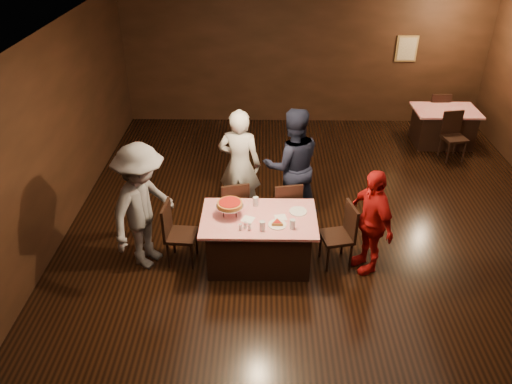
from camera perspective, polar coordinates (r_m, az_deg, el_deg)
room at (r=6.53m, az=8.84°, el=8.28°), size 10.00×10.04×3.02m
main_table at (r=7.12m, az=0.32°, el=-5.50°), size 1.60×1.00×0.77m
back_table at (r=11.27m, az=20.57°, el=6.99°), size 1.30×0.90×0.77m
chair_far_left at (r=7.70m, az=-2.59°, el=-1.58°), size 0.51×0.51×0.95m
chair_far_right at (r=7.69m, az=3.38°, el=-1.64°), size 0.49×0.49×0.95m
chair_end_left at (r=7.16m, az=-8.54°, el=-4.77°), size 0.45×0.45×0.95m
chair_end_right at (r=7.14m, az=9.22°, el=-4.94°), size 0.50×0.50×0.95m
chair_back_near at (r=10.64m, az=21.73°, el=5.86°), size 0.49×0.49×0.95m
chair_back_far at (r=11.76m, az=19.81°, el=8.60°), size 0.43×0.43×0.95m
diner_white_jacket at (r=7.89m, az=-1.87°, el=3.12°), size 0.74×0.55×1.86m
diner_navy_hoodie at (r=7.84m, az=4.15°, el=3.04°), size 1.03×0.86×1.90m
diner_grey_knit at (r=6.98m, az=-12.79°, el=-1.68°), size 1.14×1.39×1.87m
diner_red_shirt at (r=6.98m, az=12.98°, el=-3.26°), size 0.71×1.00×1.57m
pizza_stand at (r=6.85m, az=-3.00°, el=-1.40°), size 0.38×0.38×0.22m
plate_with_slice at (r=6.74m, az=2.45°, el=-3.63°), size 0.25×0.25×0.06m
plate_empty at (r=7.03m, az=4.83°, el=-2.23°), size 0.25×0.25×0.01m
glass_front_left at (r=6.61m, az=0.74°, el=-3.89°), size 0.08×0.08×0.14m
glass_front_right at (r=6.66m, az=4.19°, el=-3.67°), size 0.08×0.08×0.14m
glass_back at (r=7.11m, az=-0.04°, el=-1.10°), size 0.08×0.08×0.14m
condiments at (r=6.64m, az=-1.25°, el=-3.94°), size 0.17×0.10×0.09m
napkin_center at (r=6.90m, az=2.83°, el=-2.93°), size 0.19×0.19×0.01m
napkin_left at (r=6.86m, az=-0.93°, el=-3.13°), size 0.21×0.21×0.01m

